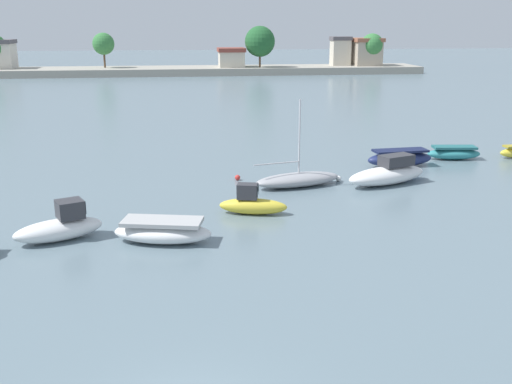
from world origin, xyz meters
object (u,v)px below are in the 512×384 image
object	(u,v)px
moored_boat_6	(388,174)
mooring_buoy_1	(68,202)
moored_boat_4	(252,204)
moored_boat_5	(298,179)
moored_boat_3	(163,231)
moored_boat_8	(454,153)
moored_boat_2	(60,227)
mooring_buoy_0	(238,178)
moored_boat_7	(400,158)
mooring_buoy_2	(338,179)

from	to	relation	value
moored_boat_6	mooring_buoy_1	xyz separation A→B (m)	(-18.20, -2.04, -0.44)
moored_boat_4	mooring_buoy_1	bearing A→B (deg)	178.59
moored_boat_4	moored_boat_5	xyz separation A→B (m)	(3.30, 4.80, -0.10)
moored_boat_3	moored_boat_8	distance (m)	24.32
moored_boat_3	moored_boat_2	bearing A→B (deg)	-178.52
moored_boat_4	mooring_buoy_0	bearing A→B (deg)	104.76
moored_boat_4	moored_boat_8	distance (m)	18.76
moored_boat_4	moored_boat_7	distance (m)	14.16
mooring_buoy_1	moored_boat_3	bearing A→B (deg)	-50.12
moored_boat_3	mooring_buoy_1	distance (m)	7.91
moored_boat_4	mooring_buoy_0	size ratio (longest dim) A/B	10.67
moored_boat_8	moored_boat_6	bearing A→B (deg)	-133.08
moored_boat_6	mooring_buoy_0	bearing A→B (deg)	146.04
moored_boat_6	moored_boat_8	bearing A→B (deg)	18.68
moored_boat_2	moored_boat_7	bearing A→B (deg)	5.85
moored_boat_2	moored_boat_4	distance (m)	9.24
moored_boat_3	moored_boat_5	size ratio (longest dim) A/B	0.84
moored_boat_2	moored_boat_5	xyz separation A→B (m)	(12.18, 7.34, -0.18)
moored_boat_5	moored_boat_8	world-z (taller)	moored_boat_5
moored_boat_8	moored_boat_5	bearing A→B (deg)	-148.48
moored_boat_7	mooring_buoy_0	world-z (taller)	moored_boat_7
moored_boat_4	moored_boat_7	bearing A→B (deg)	52.79
moored_boat_7	mooring_buoy_1	size ratio (longest dim) A/B	12.37
mooring_buoy_2	moored_boat_6	bearing A→B (deg)	-18.22
moored_boat_7	mooring_buoy_2	distance (m)	6.05
moored_boat_4	moored_boat_5	size ratio (longest dim) A/B	0.65
moored_boat_4	moored_boat_6	bearing A→B (deg)	42.23
moored_boat_7	mooring_buoy_0	xyz separation A→B (m)	(-11.13, -2.17, -0.39)
mooring_buoy_0	moored_boat_8	bearing A→B (deg)	13.36
moored_boat_4	mooring_buoy_0	world-z (taller)	moored_boat_4
moored_boat_4	moored_boat_8	world-z (taller)	moored_boat_4
moored_boat_5	mooring_buoy_0	bearing A→B (deg)	137.65
mooring_buoy_2	moored_boat_7	bearing A→B (deg)	32.68
moored_boat_4	moored_boat_6	xyz separation A→B (m)	(8.74, 4.67, 0.10)
mooring_buoy_1	moored_boat_5	bearing A→B (deg)	9.68
moored_boat_6	mooring_buoy_1	size ratio (longest dim) A/B	15.37
moored_boat_2	moored_boat_5	bearing A→B (deg)	7.21
moored_boat_5	moored_boat_7	bearing A→B (deg)	14.18
moored_boat_8	moored_boat_4	bearing A→B (deg)	-139.25
moored_boat_8	mooring_buoy_0	xyz separation A→B (m)	(-15.69, -3.73, -0.28)
moored_boat_5	mooring_buoy_1	world-z (taller)	moored_boat_5
mooring_buoy_2	moored_boat_2	bearing A→B (deg)	-151.34
moored_boat_7	mooring_buoy_2	xyz separation A→B (m)	(-5.08, -3.26, -0.38)
moored_boat_6	moored_boat_3	bearing A→B (deg)	-169.47
moored_boat_3	moored_boat_4	distance (m)	5.58
mooring_buoy_0	mooring_buoy_1	distance (m)	10.22
moored_boat_5	mooring_buoy_1	size ratio (longest dim) A/B	14.67
moored_boat_3	moored_boat_8	bearing A→B (deg)	47.51
moored_boat_5	mooring_buoy_2	bearing A→B (deg)	2.91
moored_boat_8	mooring_buoy_1	xyz separation A→B (m)	(-25.07, -7.77, -0.26)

